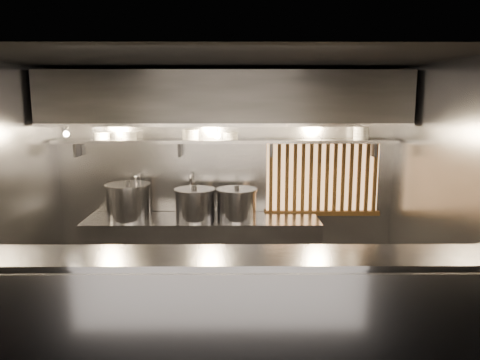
{
  "coord_description": "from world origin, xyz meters",
  "views": [
    {
      "loc": [
        0.16,
        -4.72,
        2.43
      ],
      "look_at": [
        0.19,
        0.55,
        1.5
      ],
      "focal_mm": 35.0,
      "sensor_mm": 36.0,
      "label": 1
    }
  ],
  "objects_px": {
    "stock_pot_left": "(128,201)",
    "stock_pot_right": "(195,204)",
    "heat_lamp": "(64,129)",
    "stock_pot_mid": "(237,204)",
    "pendant_bulb": "(217,135)"
  },
  "relations": [
    {
      "from": "heat_lamp",
      "to": "pendant_bulb",
      "type": "height_order",
      "value": "heat_lamp"
    },
    {
      "from": "pendant_bulb",
      "to": "stock_pot_right",
      "type": "xyz_separation_m",
      "value": [
        -0.29,
        -0.11,
        -0.86
      ]
    },
    {
      "from": "pendant_bulb",
      "to": "stock_pot_right",
      "type": "relative_size",
      "value": 0.27
    },
    {
      "from": "pendant_bulb",
      "to": "stock_pot_mid",
      "type": "height_order",
      "value": "pendant_bulb"
    },
    {
      "from": "heat_lamp",
      "to": "stock_pot_left",
      "type": "height_order",
      "value": "heat_lamp"
    },
    {
      "from": "heat_lamp",
      "to": "pendant_bulb",
      "type": "distance_m",
      "value": 1.83
    },
    {
      "from": "stock_pot_left",
      "to": "stock_pot_right",
      "type": "relative_size",
      "value": 0.87
    },
    {
      "from": "pendant_bulb",
      "to": "stock_pot_left",
      "type": "xyz_separation_m",
      "value": [
        -1.13,
        -0.1,
        -0.83
      ]
    },
    {
      "from": "stock_pot_left",
      "to": "stock_pot_mid",
      "type": "bearing_deg",
      "value": -0.17
    },
    {
      "from": "heat_lamp",
      "to": "stock_pot_right",
      "type": "distance_m",
      "value": 1.81
    },
    {
      "from": "pendant_bulb",
      "to": "stock_pot_mid",
      "type": "bearing_deg",
      "value": -22.05
    },
    {
      "from": "heat_lamp",
      "to": "stock_pot_mid",
      "type": "bearing_deg",
      "value": 6.95
    },
    {
      "from": "heat_lamp",
      "to": "stock_pot_left",
      "type": "xyz_separation_m",
      "value": [
        0.66,
        0.25,
        -0.94
      ]
    },
    {
      "from": "pendant_bulb",
      "to": "stock_pot_left",
      "type": "height_order",
      "value": "pendant_bulb"
    },
    {
      "from": "heat_lamp",
      "to": "pendant_bulb",
      "type": "xyz_separation_m",
      "value": [
        1.8,
        0.35,
        -0.11
      ]
    }
  ]
}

